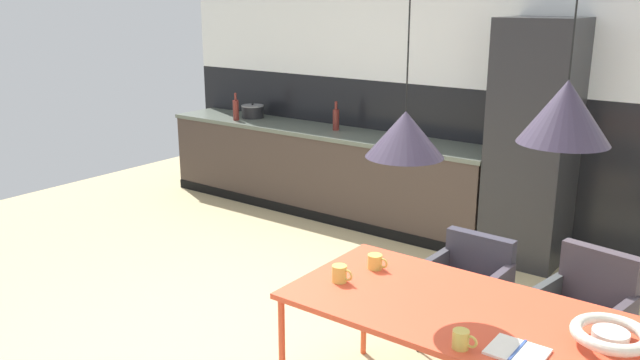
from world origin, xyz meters
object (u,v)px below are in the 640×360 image
at_px(mug_glass_clear, 375,262).
at_px(pendant_lamp_over_table_near, 405,134).
at_px(dining_table, 467,318).
at_px(mug_short_terracotta, 461,340).
at_px(armchair_head_of_table, 470,275).
at_px(bottle_spice_small, 336,119).
at_px(bottle_vinegar_dark, 236,110).
at_px(fruit_bowl, 611,335).
at_px(open_book, 517,352).
at_px(refrigerator_column, 533,144).
at_px(armchair_by_stool, 587,301).
at_px(mug_wide_latte, 340,274).
at_px(cooking_pot, 253,111).
at_px(pendant_lamp_over_table_far, 566,112).

height_order(mug_glass_clear, pendant_lamp_over_table_near, pendant_lamp_over_table_near).
bearing_deg(dining_table, mug_short_terracotta, -69.99).
relative_size(armchair_head_of_table, bottle_spice_small, 2.48).
height_order(bottle_vinegar_dark, pendant_lamp_over_table_near, pendant_lamp_over_table_near).
xyz_separation_m(fruit_bowl, mug_short_terracotta, (-0.52, -0.40, -0.02)).
xyz_separation_m(bottle_vinegar_dark, pendant_lamp_over_table_near, (3.52, -2.45, 0.56)).
xyz_separation_m(open_book, bottle_vinegar_dark, (-4.22, 2.65, 0.27)).
relative_size(mug_glass_clear, bottle_spice_small, 0.42).
xyz_separation_m(refrigerator_column, mug_short_terracotta, (0.73, -2.92, -0.26)).
bearing_deg(pendant_lamp_over_table_near, armchair_by_stool, 54.94).
height_order(dining_table, fruit_bowl, fruit_bowl).
relative_size(dining_table, armchair_head_of_table, 2.44).
relative_size(open_book, mug_wide_latte, 1.92).
bearing_deg(dining_table, bottle_vinegar_dark, 148.19).
bearing_deg(mug_short_terracotta, cooking_pot, 143.01).
distance_m(armchair_head_of_table, open_book, 1.36).
height_order(open_book, mug_glass_clear, mug_glass_clear).
bearing_deg(open_book, bottle_vinegar_dark, 147.88).
relative_size(dining_table, fruit_bowl, 5.29).
height_order(dining_table, cooking_pot, cooking_pot).
bearing_deg(pendant_lamp_over_table_near, refrigerator_column, 95.34).
height_order(refrigerator_column, bottle_vinegar_dark, refrigerator_column).
bearing_deg(bottle_vinegar_dark, pendant_lamp_over_table_far, -29.26).
distance_m(armchair_head_of_table, pendant_lamp_over_table_near, 1.43).
bearing_deg(cooking_pot, open_book, -34.55).
bearing_deg(cooking_pot, bottle_vinegar_dark, -99.29).
bearing_deg(mug_short_terracotta, pendant_lamp_over_table_far, 58.98).
distance_m(mug_glass_clear, mug_short_terracotta, 0.92).
distance_m(refrigerator_column, armchair_head_of_table, 1.78).
distance_m(cooking_pot, pendant_lamp_over_table_near, 4.44).
relative_size(mug_short_terracotta, bottle_spice_small, 0.39).
relative_size(refrigerator_column, armchair_by_stool, 2.59).
distance_m(refrigerator_column, mug_wide_latte, 2.69).
height_order(open_book, mug_wide_latte, mug_wide_latte).
bearing_deg(refrigerator_column, mug_wide_latte, -91.90).
xyz_separation_m(armchair_by_stool, pendant_lamp_over_table_near, (-0.69, -0.99, 1.07)).
bearing_deg(mug_short_terracotta, dining_table, 110.01).
relative_size(armchair_head_of_table, cooking_pot, 2.92).
distance_m(refrigerator_column, bottle_vinegar_dark, 3.28).
relative_size(open_book, mug_short_terracotta, 2.08).
xyz_separation_m(armchair_head_of_table, cooking_pot, (-3.47, 1.75, 0.47)).
bearing_deg(mug_wide_latte, mug_glass_clear, 77.39).
bearing_deg(bottle_spice_small, cooking_pot, 179.13).
bearing_deg(armchair_head_of_table, fruit_bowl, 142.24).
bearing_deg(armchair_head_of_table, bottle_vinegar_dark, -21.56).
bearing_deg(dining_table, cooking_pot, 145.53).
bearing_deg(mug_wide_latte, bottle_spice_small, 125.90).
relative_size(refrigerator_column, pendant_lamp_over_table_far, 1.82).
bearing_deg(open_book, mug_wide_latte, 172.51).
bearing_deg(armchair_head_of_table, armchair_by_stool, -173.91).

